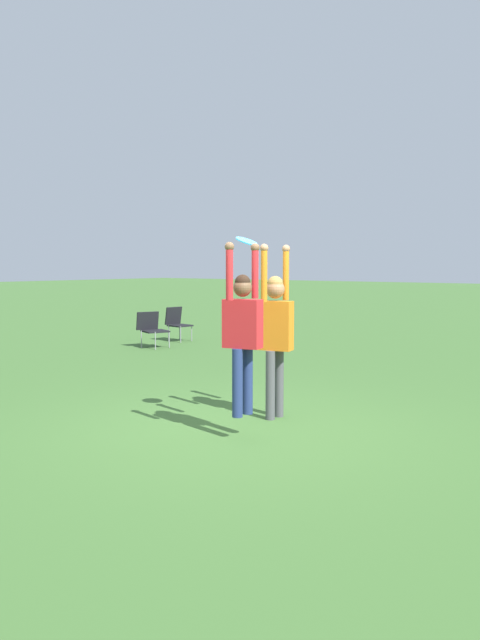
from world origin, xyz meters
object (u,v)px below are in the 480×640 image
(person_jumping, at_px, (243,326))
(person_defending, at_px, (275,326))
(frisbee, at_px, (247,241))
(camping_chair_1, at_px, (177,321))
(camping_chair_2, at_px, (152,327))

(person_jumping, bearing_deg, person_defending, -90.00)
(frisbee, relative_size, camping_chair_1, 0.31)
(frisbee, bearing_deg, camping_chair_2, 53.85)
(person_defending, height_order, camping_chair_1, person_defending)
(person_jumping, xyz_separation_m, camping_chair_2, (4.90, 6.43, -0.80))
(frisbee, distance_m, camping_chair_2, 7.90)
(person_defending, distance_m, frisbee, 1.23)
(person_defending, distance_m, camping_chair_1, 8.42)
(person_jumping, distance_m, frisbee, 1.05)
(person_defending, xyz_separation_m, camping_chair_2, (3.91, 6.20, -0.71))
(camping_chair_1, relative_size, camping_chair_2, 1.03)
(camping_chair_1, bearing_deg, person_defending, 60.02)
(camping_chair_2, bearing_deg, camping_chair_1, -140.74)
(frisbee, bearing_deg, person_jumping, -149.43)
(person_jumping, relative_size, camping_chair_1, 2.23)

